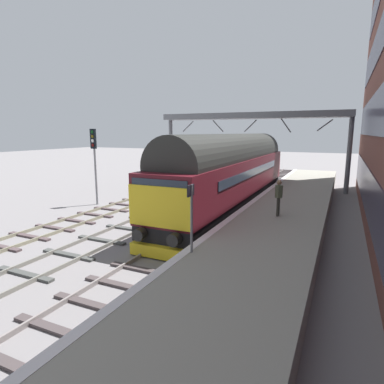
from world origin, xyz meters
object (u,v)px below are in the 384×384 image
Objects in this scene: platform_number_sign at (191,208)px; waiting_passenger at (279,194)px; diesel_locomotive at (232,170)px; signal_post_mid at (94,156)px.

platform_number_sign is 6.10m from waiting_passenger.
diesel_locomotive reaches higher than platform_number_sign.
signal_post_mid is 2.30× the size of platform_number_sign.
signal_post_mid is at bearing -164.93° from diesel_locomotive.
diesel_locomotive is 5.47m from waiting_passenger.
platform_number_sign reaches higher than waiting_passenger.
waiting_passenger is at bearing 74.35° from platform_number_sign.
platform_number_sign is at bearing -35.86° from signal_post_mid.
diesel_locomotive is 8.99m from signal_post_mid.
waiting_passenger is (1.64, 5.86, -0.44)m from platform_number_sign.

